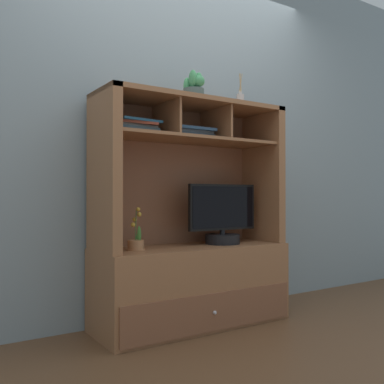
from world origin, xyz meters
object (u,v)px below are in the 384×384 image
object	(u,v)px
media_console	(191,255)
potted_orchid	(136,242)
potted_succulent	(194,89)
magazine_stack_left	(189,134)
tv_monitor	(223,220)
diffuser_bottle	(240,101)
magazine_stack_centre	(133,127)

from	to	relation	value
media_console	potted_orchid	world-z (taller)	media_console
potted_succulent	magazine_stack_left	bearing A→B (deg)	88.02
tv_monitor	potted_orchid	bearing A→B (deg)	179.39
tv_monitor	diffuser_bottle	size ratio (longest dim) A/B	2.16
media_console	magazine_stack_left	size ratio (longest dim) A/B	4.99
media_console	potted_succulent	bearing A→B (deg)	-90.00
media_console	diffuser_bottle	world-z (taller)	diffuser_bottle
potted_orchid	diffuser_bottle	xyz separation A→B (m)	(0.84, 0.02, 0.97)
magazine_stack_left	diffuser_bottle	world-z (taller)	diffuser_bottle
tv_monitor	diffuser_bottle	bearing A→B (deg)	9.42
tv_monitor	potted_orchid	size ratio (longest dim) A/B	2.08
tv_monitor	diffuser_bottle	distance (m)	0.88
tv_monitor	diffuser_bottle	xyz separation A→B (m)	(0.19, 0.03, 0.86)
potted_orchid	diffuser_bottle	bearing A→B (deg)	1.62
media_console	magazine_stack_centre	world-z (taller)	media_console
tv_monitor	magazine_stack_centre	world-z (taller)	magazine_stack_centre
magazine_stack_left	diffuser_bottle	size ratio (longest dim) A/B	1.18
potted_orchid	diffuser_bottle	size ratio (longest dim) A/B	1.04
media_console	diffuser_bottle	bearing A→B (deg)	-0.04
magazine_stack_centre	potted_orchid	bearing A→B (deg)	-80.69
potted_orchid	diffuser_bottle	world-z (taller)	diffuser_bottle
tv_monitor	magazine_stack_left	distance (m)	0.63
media_console	magazine_stack_centre	distance (m)	0.92
magazine_stack_left	diffuser_bottle	distance (m)	0.50
tv_monitor	potted_succulent	bearing A→B (deg)	-179.53
potted_orchid	diffuser_bottle	distance (m)	1.29
potted_orchid	magazine_stack_left	bearing A→B (deg)	7.19
media_console	magazine_stack_centre	bearing A→B (deg)	179.09
tv_monitor	potted_orchid	distance (m)	0.67
tv_monitor	magazine_stack_centre	distance (m)	0.89
potted_orchid	potted_succulent	size ratio (longest dim) A/B	1.35
media_console	magazine_stack_left	distance (m)	0.82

